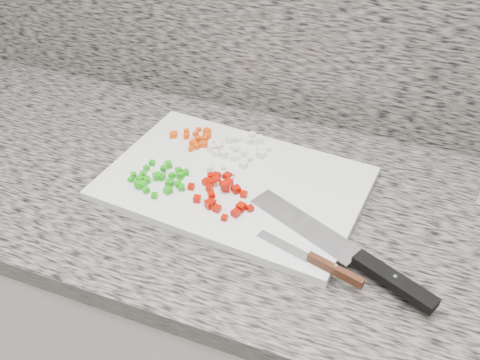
% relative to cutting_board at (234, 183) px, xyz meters
% --- Properties ---
extents(cabinet, '(3.92, 0.62, 0.86)m').
position_rel_cutting_board_xyz_m(cabinet, '(0.08, -0.01, -0.48)').
color(cabinet, silver).
rests_on(cabinet, ground).
extents(countertop, '(3.96, 0.64, 0.04)m').
position_rel_cutting_board_xyz_m(countertop, '(0.08, -0.01, -0.03)').
color(countertop, slate).
rests_on(countertop, cabinet).
extents(cutting_board, '(0.52, 0.37, 0.02)m').
position_rel_cutting_board_xyz_m(cutting_board, '(0.00, 0.00, 0.00)').
color(cutting_board, silver).
rests_on(cutting_board, countertop).
extents(carrot_pile, '(0.09, 0.09, 0.02)m').
position_rel_cutting_board_xyz_m(carrot_pile, '(-0.13, 0.10, 0.01)').
color(carrot_pile, '#D93D04').
rests_on(carrot_pile, cutting_board).
extents(onion_pile, '(0.13, 0.12, 0.02)m').
position_rel_cutting_board_xyz_m(onion_pile, '(-0.03, 0.09, 0.02)').
color(onion_pile, silver).
rests_on(onion_pile, cutting_board).
extents(green_pepper_pile, '(0.12, 0.11, 0.02)m').
position_rel_cutting_board_xyz_m(green_pepper_pile, '(-0.14, -0.06, 0.01)').
color(green_pepper_pile, '#19930D').
rests_on(green_pepper_pile, cutting_board).
extents(red_pepper_pile, '(0.14, 0.13, 0.02)m').
position_rel_cutting_board_xyz_m(red_pepper_pile, '(-0.01, -0.05, 0.02)').
color(red_pepper_pile, '#9F0C02').
rests_on(red_pepper_pile, cutting_board).
extents(garlic_pile, '(0.06, 0.07, 0.01)m').
position_rel_cutting_board_xyz_m(garlic_pile, '(-0.03, -0.00, 0.01)').
color(garlic_pile, beige).
rests_on(garlic_pile, cutting_board).
extents(chef_knife, '(0.35, 0.19, 0.02)m').
position_rel_cutting_board_xyz_m(chef_knife, '(0.27, -0.13, 0.01)').
color(chef_knife, silver).
rests_on(chef_knife, cutting_board).
extents(paring_knife, '(0.20, 0.07, 0.02)m').
position_rel_cutting_board_xyz_m(paring_knife, '(0.22, -0.16, 0.01)').
color(paring_knife, silver).
rests_on(paring_knife, cutting_board).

